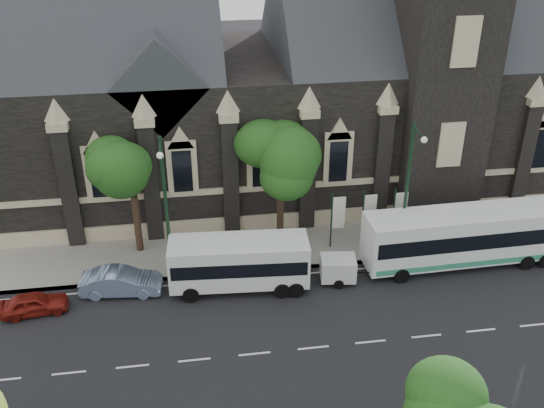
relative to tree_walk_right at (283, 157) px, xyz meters
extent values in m
plane|color=black|center=(-3.21, -10.71, -5.82)|extent=(160.00, 160.00, 0.00)
cube|color=gray|center=(-3.21, -1.21, -5.74)|extent=(80.00, 5.00, 0.15)
cube|color=black|center=(0.79, 8.79, -0.82)|extent=(40.00, 15.00, 10.00)
cube|color=#31343A|center=(-11.21, 8.79, 4.18)|extent=(16.00, 15.00, 15.00)
cube|color=#31343A|center=(10.79, 8.79, 4.18)|extent=(20.00, 15.00, 15.00)
cube|color=#31343A|center=(-7.21, 4.29, 4.18)|extent=(6.00, 6.00, 6.00)
cube|color=black|center=(10.79, 2.79, 3.18)|extent=(5.50, 5.50, 18.00)
cube|color=#CBB193|center=(0.79, 1.25, -2.62)|extent=(40.00, 0.22, 0.40)
cube|color=#CBB193|center=(0.79, 1.25, -5.22)|extent=(40.00, 0.25, 1.20)
cube|color=black|center=(-1.21, 1.11, -1.02)|extent=(1.20, 0.12, 2.80)
sphere|color=#1B4917|center=(3.39, -19.61, -0.74)|extent=(2.40, 2.40, 2.40)
cylinder|color=black|center=(-0.21, -0.21, -3.84)|extent=(0.44, 0.44, 3.96)
sphere|color=#1B4917|center=(-0.21, -0.21, -0.18)|extent=(3.84, 3.84, 3.84)
sphere|color=#1B4917|center=(0.51, 0.51, 0.54)|extent=(2.88, 2.88, 2.88)
cylinder|color=black|center=(-9.21, -0.21, -3.84)|extent=(0.44, 0.44, 3.96)
sphere|color=#1B4917|center=(-9.21, -0.21, -0.25)|extent=(3.68, 3.68, 3.68)
sphere|color=#1B4917|center=(-8.52, 0.48, 0.44)|extent=(2.76, 2.76, 2.76)
cylinder|color=#152F1D|center=(6.79, -3.41, -1.32)|extent=(0.20, 0.20, 9.00)
cylinder|color=#152F1D|center=(6.79, -4.21, 2.88)|extent=(0.10, 1.60, 0.10)
sphere|color=silver|center=(6.79, -5.01, 2.78)|extent=(0.36, 0.36, 0.36)
cylinder|color=#152F1D|center=(-7.21, -3.41, -1.32)|extent=(0.20, 0.20, 9.00)
cylinder|color=#152F1D|center=(-7.21, -4.21, 2.88)|extent=(0.10, 1.60, 0.10)
sphere|color=silver|center=(-7.21, -5.01, 2.78)|extent=(0.36, 0.36, 0.36)
cylinder|color=#152F1D|center=(2.79, -1.71, -3.82)|extent=(0.10, 0.10, 4.00)
cube|color=white|center=(3.24, -1.71, -3.22)|extent=(0.80, 0.04, 2.20)
cylinder|color=#152F1D|center=(4.79, -1.71, -3.82)|extent=(0.10, 0.10, 4.00)
cube|color=white|center=(5.24, -1.71, -3.22)|extent=(0.80, 0.04, 2.20)
cylinder|color=#152F1D|center=(6.79, -1.71, -3.82)|extent=(0.10, 0.10, 4.00)
cube|color=white|center=(7.24, -1.71, -3.22)|extent=(0.80, 0.04, 2.20)
cube|color=white|center=(10.33, -4.51, -3.81)|extent=(12.32, 2.88, 3.12)
cube|color=black|center=(10.33, -4.51, -3.60)|extent=(11.83, 2.90, 1.00)
cube|color=#338E6B|center=(10.33, -4.51, -5.07)|extent=(11.83, 2.89, 0.35)
cylinder|color=black|center=(6.08, -5.90, -5.37)|extent=(0.91, 0.30, 0.90)
cylinder|color=black|center=(6.01, -3.35, -5.37)|extent=(0.91, 0.30, 0.90)
cylinder|color=black|center=(14.04, -5.69, -5.37)|extent=(0.91, 0.30, 0.90)
cylinder|color=black|center=(13.98, -3.14, -5.37)|extent=(0.91, 0.30, 0.90)
cylinder|color=black|center=(15.20, -3.11, -5.37)|extent=(0.91, 0.30, 0.90)
cube|color=white|center=(-3.36, -4.91, -4.07)|extent=(8.04, 3.03, 2.59)
cube|color=black|center=(-3.36, -4.91, -3.93)|extent=(7.72, 3.05, 0.85)
cylinder|color=black|center=(-6.20, -5.95, -5.37)|extent=(0.92, 0.34, 0.90)
cylinder|color=black|center=(-6.02, -3.48, -5.37)|extent=(0.92, 0.34, 0.90)
cylinder|color=black|center=(-1.09, -6.31, -5.37)|extent=(0.92, 0.34, 0.90)
cylinder|color=black|center=(-0.91, -3.84, -5.37)|extent=(0.92, 0.34, 0.90)
cylinder|color=black|center=(-0.30, -6.36, -5.37)|extent=(0.92, 0.34, 0.90)
cylinder|color=black|center=(-0.12, -3.89, -5.37)|extent=(0.92, 0.34, 0.90)
cube|color=silver|center=(2.40, -5.20, -4.91)|extent=(2.20, 1.77, 1.31)
cylinder|color=black|center=(2.30, -5.95, -5.53)|extent=(0.59, 0.27, 0.57)
cylinder|color=black|center=(2.50, -4.45, -5.53)|extent=(0.59, 0.27, 0.57)
cylinder|color=black|center=(3.70, -5.38, -5.26)|extent=(1.21, 0.24, 0.08)
imported|color=#7D91B5|center=(-10.07, -4.51, -5.07)|extent=(4.68, 2.01, 1.50)
imported|color=maroon|center=(-14.63, -5.66, -5.21)|extent=(3.72, 1.87, 1.22)
camera|label=1|loc=(-5.84, -34.01, 15.29)|focal=40.49mm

